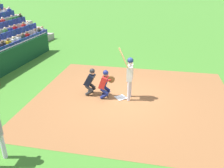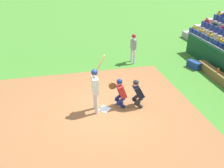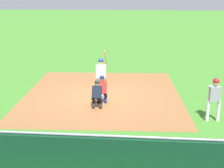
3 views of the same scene
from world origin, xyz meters
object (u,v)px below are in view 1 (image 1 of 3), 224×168
(home_plate_marker, at_px, (121,97))
(batter_at_plate, at_px, (130,73))
(catcher_crouching, at_px, (105,83))
(home_plate_umpire, at_px, (91,80))

(home_plate_marker, height_order, batter_at_plate, batter_at_plate)
(batter_at_plate, bearing_deg, catcher_crouching, -80.68)
(catcher_crouching, height_order, home_plate_umpire, catcher_crouching)
(batter_at_plate, distance_m, home_plate_umpire, 1.81)
(batter_at_plate, xyz_separation_m, catcher_crouching, (0.17, -1.03, -0.46))
(home_plate_marker, xyz_separation_m, home_plate_umpire, (-0.01, -1.39, 0.68))
(home_plate_umpire, bearing_deg, batter_at_plate, 90.80)
(batter_at_plate, bearing_deg, home_plate_umpire, -89.20)
(catcher_crouching, bearing_deg, home_plate_marker, 101.52)
(batter_at_plate, bearing_deg, home_plate_marker, -85.04)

